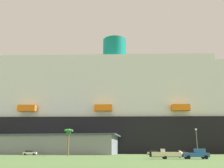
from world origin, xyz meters
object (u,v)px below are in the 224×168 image
(parked_car_blue_suv, at_px, (83,152))
(parked_car_red_hatchback, at_px, (181,153))
(pickup_truck, at_px, (196,154))
(cruise_ship, at_px, (166,116))
(palm_tree, at_px, (69,134))
(street_lamp, at_px, (197,138))
(parked_car_white_van, at_px, (30,153))
(small_boat_on_trailer, at_px, (169,154))
(parked_car_silver_sedan, at_px, (153,153))

(parked_car_blue_suv, bearing_deg, parked_car_red_hatchback, -7.80)
(pickup_truck, height_order, parked_car_red_hatchback, pickup_truck)
(cruise_ship, xyz_separation_m, palm_tree, (-38.24, -51.71, -12.01))
(street_lamp, distance_m, parked_car_white_van, 56.49)
(cruise_ship, relative_size, parked_car_red_hatchback, 54.94)
(pickup_truck, bearing_deg, parked_car_red_hatchback, 84.74)
(cruise_ship, bearing_deg, pickup_truck, -93.04)
(street_lamp, bearing_deg, small_boat_on_trailer, -118.53)
(small_boat_on_trailer, relative_size, parked_car_red_hatchback, 2.00)
(small_boat_on_trailer, relative_size, palm_tree, 1.05)
(cruise_ship, bearing_deg, parked_car_silver_sedan, -106.01)
(parked_car_red_hatchback, bearing_deg, parked_car_silver_sedan, 150.80)
(pickup_truck, relative_size, palm_tree, 0.68)
(parked_car_blue_suv, bearing_deg, cruise_ship, 44.74)
(parked_car_white_van, distance_m, parked_car_blue_suv, 19.23)
(cruise_ship, height_order, street_lamp, cruise_ship)
(parked_car_red_hatchback, distance_m, parked_car_silver_sedan, 10.74)
(cruise_ship, bearing_deg, palm_tree, -126.48)
(street_lamp, xyz_separation_m, parked_car_blue_suv, (-37.52, 19.10, -4.40))
(small_boat_on_trailer, height_order, parked_car_blue_suv, small_boat_on_trailer)
(parked_car_red_hatchback, distance_m, parked_car_blue_suv, 35.77)
(parked_car_silver_sedan, bearing_deg, parked_car_white_van, -169.53)
(parked_car_white_van, bearing_deg, parked_car_blue_suv, 23.57)
(pickup_truck, height_order, parked_car_silver_sedan, pickup_truck)
(palm_tree, relative_size, parked_car_white_van, 1.74)
(street_lamp, xyz_separation_m, parked_car_red_hatchback, (-2.08, 14.24, -4.40))
(parked_car_red_hatchback, bearing_deg, parked_car_white_van, -176.94)
(pickup_truck, bearing_deg, parked_car_blue_suv, 129.47)
(parked_car_white_van, distance_m, parked_car_silver_sedan, 44.44)
(parked_car_red_hatchback, bearing_deg, small_boat_on_trailer, -104.65)
(small_boat_on_trailer, relative_size, parked_car_white_van, 1.81)
(small_boat_on_trailer, height_order, palm_tree, palm_tree)
(palm_tree, height_order, parked_car_silver_sedan, palm_tree)
(parked_car_silver_sedan, bearing_deg, pickup_truck, -81.08)
(cruise_ship, bearing_deg, parked_car_white_van, -141.01)
(parked_car_white_van, relative_size, parked_car_blue_suv, 0.96)
(pickup_truck, xyz_separation_m, parked_car_red_hatchback, (3.16, 34.34, -0.21))
(small_boat_on_trailer, bearing_deg, parked_car_silver_sedan, 90.39)
(small_boat_on_trailer, bearing_deg, parked_car_red_hatchback, 75.35)
(parked_car_white_van, relative_size, parked_car_silver_sedan, 1.08)
(street_lamp, bearing_deg, parked_car_white_van, 168.31)
(parked_car_red_hatchback, bearing_deg, cruise_ship, 88.83)
(street_lamp, relative_size, parked_car_silver_sedan, 1.80)
(parked_car_white_van, bearing_deg, parked_car_silver_sedan, 10.47)
(pickup_truck, distance_m, small_boat_on_trailer, 5.96)
(palm_tree, bearing_deg, pickup_truck, -34.38)
(pickup_truck, distance_m, parked_car_white_van, 59.02)
(cruise_ship, height_order, pickup_truck, cruise_ship)
(pickup_truck, xyz_separation_m, parked_car_white_van, (-49.91, 31.50, -0.21))
(street_lamp, distance_m, parked_car_red_hatchback, 15.05)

